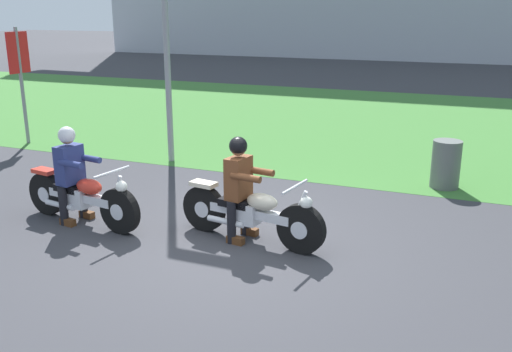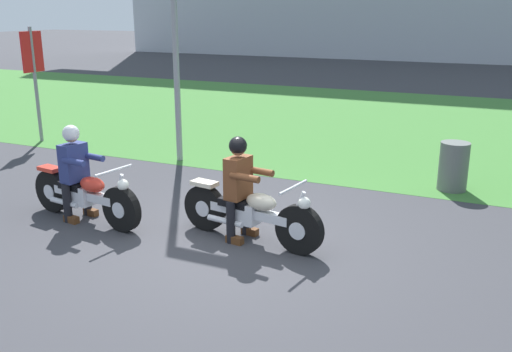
# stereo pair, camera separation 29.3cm
# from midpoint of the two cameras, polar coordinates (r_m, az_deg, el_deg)

# --- Properties ---
(ground) EXTENTS (120.00, 120.00, 0.00)m
(ground) POSITION_cam_midpoint_polar(r_m,az_deg,el_deg) (7.45, -1.80, -7.09)
(ground) COLOR #38383D
(grass_verge) EXTENTS (60.00, 12.00, 0.01)m
(grass_verge) POSITION_cam_midpoint_polar(r_m,az_deg,el_deg) (15.84, 13.06, 5.24)
(grass_verge) COLOR #3D7533
(grass_verge) RESTS_ON ground
(motorcycle_lead) EXTENTS (2.14, 0.66, 0.88)m
(motorcycle_lead) POSITION_cam_midpoint_polar(r_m,az_deg,el_deg) (7.47, 0.52, -3.77)
(motorcycle_lead) COLOR black
(motorcycle_lead) RESTS_ON ground
(rider_lead) EXTENTS (0.59, 0.51, 1.40)m
(rider_lead) POSITION_cam_midpoint_polar(r_m,az_deg,el_deg) (7.42, -0.55, -0.44)
(rider_lead) COLOR black
(rider_lead) RESTS_ON ground
(motorcycle_follow) EXTENTS (2.12, 0.66, 0.88)m
(motorcycle_follow) POSITION_cam_midpoint_polar(r_m,az_deg,el_deg) (8.51, -15.90, -1.86)
(motorcycle_follow) COLOR black
(motorcycle_follow) RESTS_ON ground
(rider_follow) EXTENTS (0.59, 0.51, 1.40)m
(rider_follow) POSITION_cam_midpoint_polar(r_m,az_deg,el_deg) (8.52, -16.86, 1.06)
(rider_follow) COLOR black
(rider_follow) RESTS_ON ground
(trash_can) EXTENTS (0.49, 0.49, 0.83)m
(trash_can) POSITION_cam_midpoint_polar(r_m,az_deg,el_deg) (10.20, 20.05, 0.91)
(trash_can) COLOR #595E5B
(trash_can) RESTS_ON ground
(sign_banner) EXTENTS (0.08, 0.60, 2.60)m
(sign_banner) POSITION_cam_midpoint_polar(r_m,az_deg,el_deg) (13.90, -20.90, 10.26)
(sign_banner) COLOR gray
(sign_banner) RESTS_ON ground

